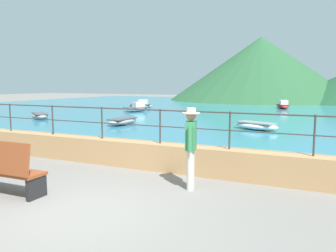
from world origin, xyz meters
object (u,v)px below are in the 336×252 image
Objects in this scene: boat_6 at (122,121)px; boat_0 at (256,126)px; person_walking at (191,144)px; boat_5 at (136,108)px; bench_main at (3,168)px; boat_2 at (283,106)px; boat_4 at (141,105)px; boat_3 at (40,115)px.

boat_0 is at bearing 8.71° from boat_6.
boat_5 is at bearing 123.77° from person_walking.
boat_2 is (2.61, 26.87, -0.23)m from bench_main.
boat_5 is at bearing 147.82° from boat_0.
boat_2 reaches higher than boat_6.
boat_4 is at bearing 114.22° from boat_5.
boat_3 is 1.03× the size of boat_6.
person_walking is at bearing -88.38° from boat_2.
person_walking is 16.58m from boat_3.
boat_0 is 13.46m from boat_3.
boat_4 is 1.00× the size of boat_5.
boat_2 is 1.06× the size of boat_6.
bench_main reaches higher than boat_2.
boat_3 is 6.56m from boat_6.
boat_2 is 17.57m from boat_6.
boat_2 reaches higher than boat_3.
boat_2 is at bearing 50.28° from boat_3.
boat_5 reaches higher than boat_3.
boat_3 is at bearing 133.35° from bench_main.
boat_6 is at bearing 110.47° from bench_main.
boat_0 and boat_6 have the same top height.
bench_main is 0.70× the size of boat_5.
boat_4 and boat_5 have the same top height.
boat_3 is 7.74m from boat_5.
boat_0 is at bearing 92.07° from person_walking.
boat_5 is at bearing 115.36° from boat_6.
boat_3 is 11.05m from boat_4.
boat_6 is (6.54, -0.53, 0.00)m from boat_3.
boat_4 reaches higher than boat_3.
bench_main is at bearing -67.14° from boat_4.
person_walking reaches higher than boat_6.
boat_4 reaches higher than boat_0.
boat_2 is 1.00× the size of boat_4.
person_walking is at bearing -33.55° from boat_3.
boat_6 is (5.37, -11.52, -0.07)m from boat_4.
person_walking is at bearing -87.93° from boat_0.
bench_main reaches higher than boat_0.
person_walking reaches higher than boat_0.
boat_6 is at bearing -64.64° from boat_5.
boat_3 is at bearing -111.85° from boat_5.
bench_main is 19.81m from boat_5.
boat_6 is at bearing -65.01° from boat_4.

